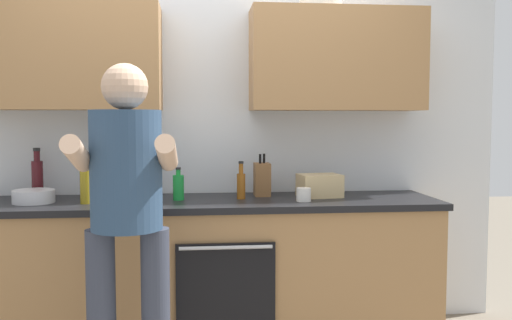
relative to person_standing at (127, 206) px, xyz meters
name	(u,v)px	position (x,y,z in m)	size (l,w,h in m)	color
back_wall_unit	(206,104)	(0.39, 0.96, 0.51)	(4.00, 0.38, 2.50)	silver
counter	(208,272)	(0.40, 0.69, -0.53)	(2.84, 0.67, 0.90)	#A37547
person_standing	(127,206)	(0.00, 0.00, 0.00)	(0.49, 0.45, 1.66)	#383D4C
bottle_syrup	(241,184)	(0.60, 0.71, 0.01)	(0.05, 0.05, 0.23)	#8C4C14
bottle_soy	(140,175)	(-0.03, 0.85, 0.06)	(0.07, 0.07, 0.34)	black
bottle_soda	(178,187)	(0.22, 0.70, 0.00)	(0.07, 0.07, 0.20)	#198C33
bottle_oil	(86,186)	(-0.31, 0.61, 0.02)	(0.07, 0.07, 0.24)	olive
bottle_wine	(37,177)	(-0.67, 0.90, 0.05)	(0.07, 0.07, 0.31)	#471419
cup_stoneware	(98,190)	(-0.28, 0.85, -0.03)	(0.07, 0.07, 0.10)	slate
cup_coffee	(304,195)	(0.97, 0.57, -0.04)	(0.09, 0.09, 0.08)	white
mixing_bowl	(34,196)	(-0.63, 0.68, -0.04)	(0.24, 0.24, 0.08)	silver
knife_block	(262,179)	(0.75, 0.84, 0.03)	(0.10, 0.14, 0.27)	brown
grocery_bag_bread	(320,186)	(1.11, 0.75, -0.01)	(0.26, 0.19, 0.14)	tan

